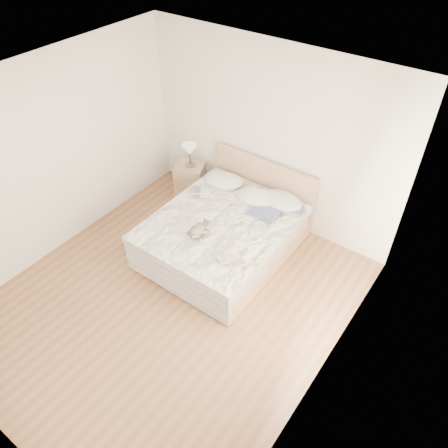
{
  "coord_description": "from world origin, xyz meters",
  "views": [
    {
      "loc": [
        2.68,
        -2.52,
        4.42
      ],
      "look_at": [
        0.09,
        1.05,
        0.62
      ],
      "focal_mm": 35.0,
      "sensor_mm": 36.0,
      "label": 1
    }
  ],
  "objects_px": {
    "nightstand": "(190,180)",
    "childrens_book": "(233,261)",
    "photo_book": "(201,192)",
    "bed": "(225,233)",
    "table_lamp": "(190,151)",
    "teddy_bear": "(198,233)"
  },
  "relations": [
    {
      "from": "nightstand",
      "to": "photo_book",
      "type": "bearing_deg",
      "value": -38.56
    },
    {
      "from": "bed",
      "to": "teddy_bear",
      "type": "relative_size",
      "value": 7.21
    },
    {
      "from": "table_lamp",
      "to": "bed",
      "type": "bearing_deg",
      "value": -31.66
    },
    {
      "from": "bed",
      "to": "table_lamp",
      "type": "xyz_separation_m",
      "value": [
        -1.24,
        0.77,
        0.52
      ]
    },
    {
      "from": "nightstand",
      "to": "table_lamp",
      "type": "xyz_separation_m",
      "value": [
        0.01,
        0.02,
        0.55
      ]
    },
    {
      "from": "nightstand",
      "to": "childrens_book",
      "type": "height_order",
      "value": "childrens_book"
    },
    {
      "from": "table_lamp",
      "to": "photo_book",
      "type": "distance_m",
      "value": 0.87
    },
    {
      "from": "table_lamp",
      "to": "teddy_bear",
      "type": "xyz_separation_m",
      "value": [
        1.18,
        -1.28,
        -0.18
      ]
    },
    {
      "from": "bed",
      "to": "childrens_book",
      "type": "bearing_deg",
      "value": -47.96
    },
    {
      "from": "bed",
      "to": "nightstand",
      "type": "xyz_separation_m",
      "value": [
        -1.25,
        0.75,
        -0.03
      ]
    },
    {
      "from": "photo_book",
      "to": "childrens_book",
      "type": "xyz_separation_m",
      "value": [
        1.18,
        -0.87,
        0.0
      ]
    },
    {
      "from": "bed",
      "to": "photo_book",
      "type": "xyz_separation_m",
      "value": [
        -0.6,
        0.23,
        0.32
      ]
    },
    {
      "from": "photo_book",
      "to": "teddy_bear",
      "type": "xyz_separation_m",
      "value": [
        0.53,
        -0.74,
        0.02
      ]
    },
    {
      "from": "nightstand",
      "to": "table_lamp",
      "type": "distance_m",
      "value": 0.55
    },
    {
      "from": "childrens_book",
      "to": "teddy_bear",
      "type": "height_order",
      "value": "teddy_bear"
    },
    {
      "from": "nightstand",
      "to": "childrens_book",
      "type": "relative_size",
      "value": 1.72
    },
    {
      "from": "bed",
      "to": "photo_book",
      "type": "distance_m",
      "value": 0.72
    },
    {
      "from": "bed",
      "to": "teddy_bear",
      "type": "xyz_separation_m",
      "value": [
        -0.06,
        -0.52,
        0.34
      ]
    },
    {
      "from": "photo_book",
      "to": "table_lamp",
      "type": "bearing_deg",
      "value": 102.45
    },
    {
      "from": "table_lamp",
      "to": "childrens_book",
      "type": "bearing_deg",
      "value": -37.7
    },
    {
      "from": "photo_book",
      "to": "bed",
      "type": "bearing_deg",
      "value": -58.23
    },
    {
      "from": "table_lamp",
      "to": "childrens_book",
      "type": "height_order",
      "value": "table_lamp"
    }
  ]
}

